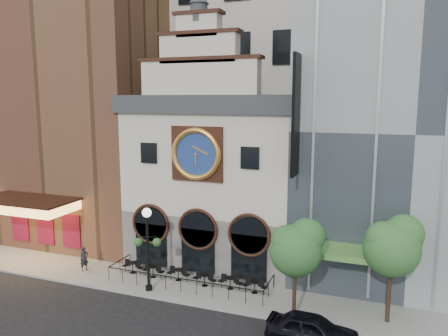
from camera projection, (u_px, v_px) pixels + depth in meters
ground at (172, 303)px, 26.17m from camera, size 120.00×120.00×0.00m
sidewalk at (190, 285)px, 28.47m from camera, size 44.00×5.00×0.15m
clock_building at (219, 173)px, 32.35m from camera, size 12.60×8.78×18.65m
theater_building at (88, 93)px, 37.88m from camera, size 14.00×15.60×25.00m
retail_building at (410, 128)px, 29.32m from camera, size 14.00×14.40×20.00m
office_tower at (265, 15)px, 41.52m from camera, size 20.00×16.00×40.00m
cafe_railing at (189, 277)px, 28.39m from camera, size 10.60×2.60×0.90m
bistro_0 at (133, 266)px, 30.20m from camera, size 1.58×0.68×0.90m
bistro_1 at (153, 271)px, 29.49m from camera, size 1.58×0.68×0.90m
bistro_2 at (178, 274)px, 28.97m from camera, size 1.58×0.68×0.90m
bistro_3 at (205, 279)px, 28.12m from camera, size 1.58×0.68×0.90m
bistro_4 at (230, 282)px, 27.66m from camera, size 1.58×0.68×0.90m
bistro_5 at (255, 286)px, 27.09m from camera, size 1.58×0.68×0.90m
car_right at (312, 330)px, 21.64m from camera, size 4.64×1.98×1.56m
pedestrian at (84, 259)px, 30.58m from camera, size 0.64×0.74×1.71m
lamppost at (147, 240)px, 27.06m from camera, size 1.64×0.91×5.32m
tree_left at (297, 246)px, 23.36m from camera, size 2.93×2.82×5.64m
tree_right at (393, 244)px, 23.00m from camera, size 3.09×2.97×5.95m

